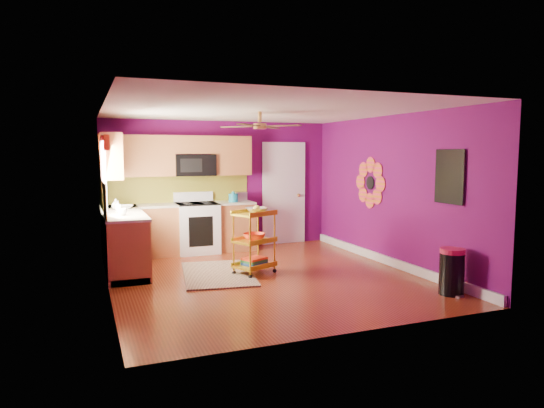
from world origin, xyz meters
name	(u,v)px	position (x,y,z in m)	size (l,w,h in m)	color
ground	(265,277)	(0.00, 0.00, 0.00)	(5.00, 5.00, 0.00)	maroon
room_envelope	(266,169)	(0.03, 0.00, 1.63)	(4.54, 5.04, 2.52)	#5F0A56
lower_cabinets	(157,235)	(-1.35, 1.82, 0.43)	(2.81, 2.31, 0.94)	brown
electric_range	(197,227)	(-0.55, 2.17, 0.48)	(0.76, 0.66, 1.13)	white
upper_cabinetry	(158,157)	(-1.24, 2.17, 1.80)	(2.80, 2.30, 1.26)	brown
left_window	(104,162)	(-2.22, 1.05, 1.74)	(0.08, 1.35, 1.08)	white
panel_door	(284,194)	(1.35, 2.47, 1.02)	(0.95, 0.11, 2.15)	white
right_wall_art	(403,180)	(2.23, -0.34, 1.44)	(0.04, 2.74, 1.04)	black
ceiling_fan	(260,126)	(0.00, 0.20, 2.29)	(1.01, 1.01, 0.26)	#BF8C3F
shag_rug	(218,274)	(-0.63, 0.41, 0.01)	(1.04, 1.70, 0.02)	#321B10
rolling_cart	(255,239)	(-0.08, 0.24, 0.55)	(0.72, 0.64, 1.08)	gold
trash_can	(452,272)	(1.99, -1.77, 0.31)	(0.41, 0.41, 0.62)	black
teal_kettle	(233,198)	(0.16, 2.13, 1.02)	(0.18, 0.18, 0.21)	#12708D
toaster	(241,197)	(0.35, 2.25, 1.03)	(0.22, 0.15, 0.18)	beige
soap_bottle_a	(118,207)	(-2.02, 1.26, 1.03)	(0.08, 0.08, 0.18)	#EA3F72
soap_bottle_b	(116,204)	(-2.03, 1.66, 1.03)	(0.14, 0.14, 0.18)	white
counter_dish	(126,207)	(-1.87, 1.73, 0.97)	(0.25, 0.25, 0.06)	white
counter_cup	(122,212)	(-1.99, 0.81, 0.99)	(0.13, 0.13, 0.11)	white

